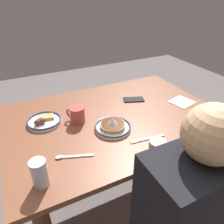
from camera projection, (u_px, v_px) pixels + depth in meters
The scene contains 11 objects.
ground_plane at pixel (114, 193), 1.69m from camera, with size 6.00×6.00×0.00m, color #665E5E.
dining_table at pixel (114, 133), 1.38m from camera, with size 1.31×0.92×0.74m.
plate_near_main at pixel (44, 121), 1.23m from camera, with size 0.20×0.20×0.05m.
plate_center_pancakes at pixel (113, 126), 1.18m from camera, with size 0.21×0.21×0.08m.
coffee_mug at pixel (77, 115), 1.23m from camera, with size 0.10×0.11×0.10m.
drinking_glass at pixel (40, 174), 0.83m from camera, with size 0.07×0.07×0.12m.
cell_phone at pixel (134, 100), 1.49m from camera, with size 0.14×0.07×0.01m, color black.
paper_napkin at pixel (182, 102), 1.47m from camera, with size 0.15×0.14×0.00m, color white.
fork_near at pixel (151, 153), 1.01m from camera, with size 0.19×0.10×0.01m.
fork_far at pixel (147, 139), 1.11m from camera, with size 0.20×0.04×0.01m.
tea_spoon at pixel (69, 157), 0.99m from camera, with size 0.18×0.08×0.01m.
Camera 1 is at (0.50, 0.99, 1.44)m, focal length 33.35 mm.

